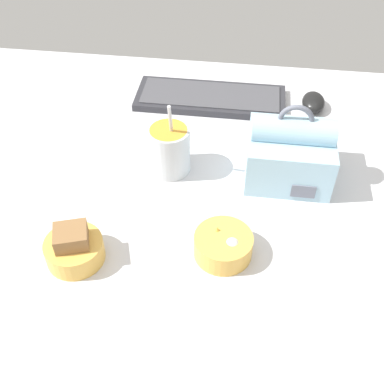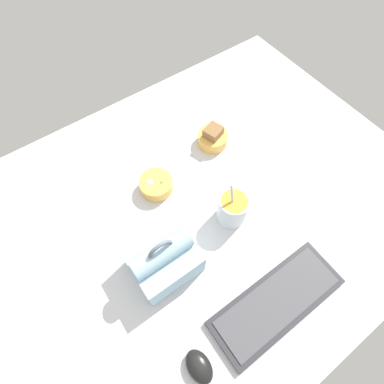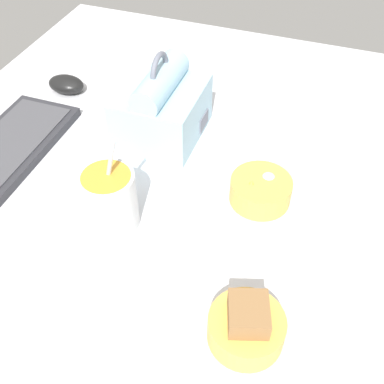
# 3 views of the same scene
# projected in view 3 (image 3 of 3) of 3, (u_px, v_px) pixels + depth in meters

# --- Properties ---
(desk_surface) EXTENTS (1.40, 1.10, 0.02)m
(desk_surface) POSITION_uv_depth(u_px,v_px,m) (167.00, 226.00, 0.81)
(desk_surface) COLOR silver
(desk_surface) RESTS_ON ground
(lunch_bag) EXTENTS (0.17, 0.15, 0.18)m
(lunch_bag) POSITION_uv_depth(u_px,v_px,m) (162.00, 107.00, 0.93)
(lunch_bag) COLOR #9EC6DB
(lunch_bag) RESTS_ON desk_surface
(soup_cup) EXTENTS (0.09, 0.09, 0.18)m
(soup_cup) POSITION_uv_depth(u_px,v_px,m) (110.00, 199.00, 0.77)
(soup_cup) COLOR silver
(soup_cup) RESTS_ON desk_surface
(bento_bowl_sandwich) EXTENTS (0.10, 0.10, 0.07)m
(bento_bowl_sandwich) POSITION_uv_depth(u_px,v_px,m) (247.00, 326.00, 0.64)
(bento_bowl_sandwich) COLOR #EAB24C
(bento_bowl_sandwich) RESTS_ON desk_surface
(bento_bowl_snacks) EXTENTS (0.11, 0.11, 0.05)m
(bento_bowl_snacks) POSITION_uv_depth(u_px,v_px,m) (260.00, 190.00, 0.82)
(bento_bowl_snacks) COLOR #EAB24C
(bento_bowl_snacks) RESTS_ON desk_surface
(computer_mouse) EXTENTS (0.06, 0.08, 0.04)m
(computer_mouse) POSITION_uv_depth(u_px,v_px,m) (66.00, 84.00, 1.07)
(computer_mouse) COLOR black
(computer_mouse) RESTS_ON desk_surface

